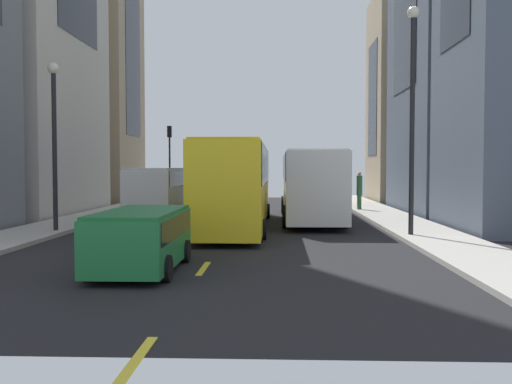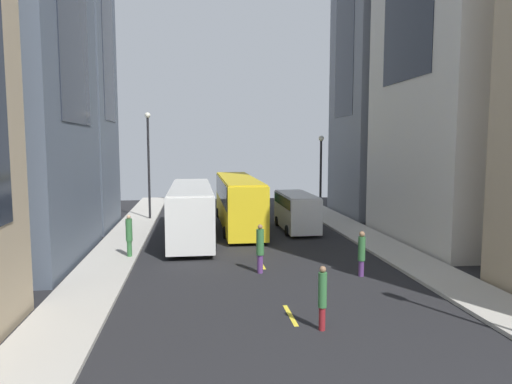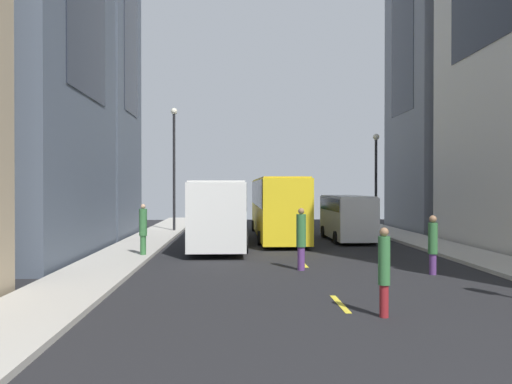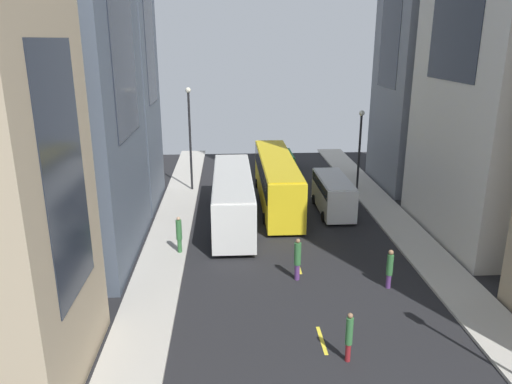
% 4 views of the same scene
% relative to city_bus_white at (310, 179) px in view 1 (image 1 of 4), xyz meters
% --- Properties ---
extents(ground_plane, '(41.87, 41.87, 0.00)m').
position_rel_city_bus_white_xyz_m(ground_plane, '(3.51, -0.13, -2.01)').
color(ground_plane, black).
extents(sidewalk_west, '(2.63, 44.00, 0.15)m').
position_rel_city_bus_white_xyz_m(sidewalk_west, '(-4.11, -0.13, -1.93)').
color(sidewalk_west, '#B2ADA3').
rests_on(sidewalk_west, ground).
extents(sidewalk_east, '(2.63, 44.00, 0.15)m').
position_rel_city_bus_white_xyz_m(sidewalk_east, '(11.13, -0.13, -1.93)').
color(sidewalk_east, '#B2ADA3').
rests_on(sidewalk_east, ground).
extents(lane_stripe_0, '(0.16, 2.00, 0.01)m').
position_rel_city_bus_white_xyz_m(lane_stripe_0, '(3.51, -21.13, -2.00)').
color(lane_stripe_0, yellow).
rests_on(lane_stripe_0, ground).
extents(lane_stripe_1, '(0.16, 2.00, 0.01)m').
position_rel_city_bus_white_xyz_m(lane_stripe_1, '(3.51, -14.13, -2.00)').
color(lane_stripe_1, yellow).
rests_on(lane_stripe_1, ground).
extents(lane_stripe_2, '(0.16, 2.00, 0.01)m').
position_rel_city_bus_white_xyz_m(lane_stripe_2, '(3.51, -7.13, -2.00)').
color(lane_stripe_2, yellow).
rests_on(lane_stripe_2, ground).
extents(lane_stripe_3, '(0.16, 2.00, 0.01)m').
position_rel_city_bus_white_xyz_m(lane_stripe_3, '(3.51, -0.13, -2.00)').
color(lane_stripe_3, yellow).
rests_on(lane_stripe_3, ground).
extents(lane_stripe_4, '(0.16, 2.00, 0.01)m').
position_rel_city_bus_white_xyz_m(lane_stripe_4, '(3.51, 6.87, -2.00)').
color(lane_stripe_4, yellow).
rests_on(lane_stripe_4, ground).
extents(lane_stripe_5, '(0.16, 2.00, 0.01)m').
position_rel_city_bus_white_xyz_m(lane_stripe_5, '(3.51, 13.87, -2.00)').
color(lane_stripe_5, yellow).
rests_on(lane_stripe_5, ground).
extents(lane_stripe_6, '(0.16, 2.00, 0.01)m').
position_rel_city_bus_white_xyz_m(lane_stripe_6, '(3.51, 20.87, -2.00)').
color(lane_stripe_6, yellow).
rests_on(lane_stripe_6, ground).
extents(building_west_0, '(8.06, 7.01, 15.55)m').
position_rel_city_bus_white_xyz_m(building_west_0, '(-9.61, -15.76, 5.77)').
color(building_west_0, tan).
rests_on(building_west_0, ground).
extents(building_east_0, '(7.83, 7.68, 22.19)m').
position_rel_city_bus_white_xyz_m(building_east_0, '(16.52, -15.05, 9.08)').
color(building_east_0, tan).
rests_on(building_east_0, ground).
extents(city_bus_white, '(2.80, 12.32, 3.35)m').
position_rel_city_bus_white_xyz_m(city_bus_white, '(0.00, 0.00, 0.00)').
color(city_bus_white, silver).
rests_on(city_bus_white, ground).
extents(streetcar_yellow, '(2.70, 13.71, 3.59)m').
position_rel_city_bus_white_xyz_m(streetcar_yellow, '(3.36, 3.66, 0.12)').
color(streetcar_yellow, yellow).
rests_on(streetcar_yellow, ground).
extents(delivery_van_white, '(2.25, 6.09, 2.58)m').
position_rel_city_bus_white_xyz_m(delivery_van_white, '(7.24, 1.51, -0.49)').
color(delivery_van_white, white).
rests_on(delivery_van_white, ground).
extents(car_green_0, '(2.01, 4.40, 1.54)m').
position_rel_city_bus_white_xyz_m(car_green_0, '(5.04, 14.26, -1.10)').
color(car_green_0, '#1E7238').
rests_on(car_green_0, ground).
extents(pedestrian_crossing_mid, '(0.28, 0.28, 2.11)m').
position_rel_city_bus_white_xyz_m(pedestrian_crossing_mid, '(4.26, -15.52, -0.87)').
color(pedestrian_crossing_mid, maroon).
rests_on(pedestrian_crossing_mid, ground).
extents(pedestrian_waiting_curb, '(0.32, 0.32, 2.08)m').
position_rel_city_bus_white_xyz_m(pedestrian_waiting_curb, '(7.70, -9.85, -0.89)').
color(pedestrian_waiting_curb, '#593372').
rests_on(pedestrian_waiting_curb, ground).
extents(pedestrian_walking_far, '(0.36, 0.36, 2.30)m').
position_rel_city_bus_white_xyz_m(pedestrian_walking_far, '(3.22, -8.70, -0.79)').
color(pedestrian_walking_far, '#593372').
rests_on(pedestrian_walking_far, ground).
extents(pedestrian_crossing_near, '(0.34, 0.34, 2.19)m').
position_rel_city_bus_white_xyz_m(pedestrian_crossing_near, '(-3.17, -5.22, -0.69)').
color(pedestrian_crossing_near, '#336B38').
rests_on(pedestrian_crossing_near, ground).
extents(traffic_light_near_corner, '(0.32, 0.44, 5.74)m').
position_rel_city_bus_white_xyz_m(traffic_light_near_corner, '(10.22, -16.89, 2.14)').
color(traffic_light_near_corner, black).
rests_on(traffic_light_near_corner, ground).
extents(streetlamp_near, '(0.44, 0.44, 8.29)m').
position_rel_city_bus_white_xyz_m(streetlamp_near, '(-3.29, 7.31, 3.12)').
color(streetlamp_near, black).
rests_on(streetlamp_near, ground).
extents(streetlamp_far, '(0.44, 0.44, 6.53)m').
position_rel_city_bus_white_xyz_m(streetlamp_far, '(10.32, 6.40, 2.18)').
color(streetlamp_far, black).
rests_on(streetlamp_far, ground).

